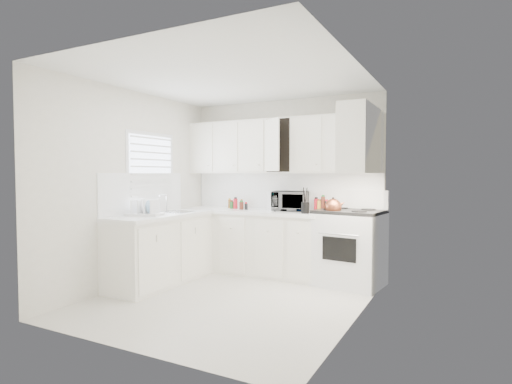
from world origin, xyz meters
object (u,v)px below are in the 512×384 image
Objects in this scene: stove at (349,237)px; microwave at (291,199)px; rice_cooker at (277,203)px; tea_kettle at (333,206)px; utensil_crock at (305,200)px; dish_rack at (145,206)px.

stove is 1.04m from microwave.
tea_kettle is at bearing -22.96° from rice_cooker.
utensil_crock is at bearing 157.04° from tea_kettle.
rice_cooker is at bearing 146.50° from tea_kettle.
microwave reaches higher than dish_rack.
stove is at bearing -22.46° from microwave.
rice_cooker is 1.88m from dish_rack.
utensil_crock is at bearing -30.51° from rice_cooker.
tea_kettle is 0.80m from microwave.
microwave reaches higher than stove.
utensil_crock is (0.52, -0.21, 0.08)m from rice_cooker.
utensil_crock reaches higher than stove.
tea_kettle is 0.40m from utensil_crock.
stove is 2.73m from dish_rack.
microwave is 0.44m from utensil_crock.
microwave is (-0.91, 0.15, 0.48)m from stove.
rice_cooker is at bearing -170.10° from microwave.
stove is at bearing 22.49° from tea_kettle.
tea_kettle reaches higher than dish_rack.
stove is at bearing 11.38° from dish_rack.
utensil_crock is 0.85× the size of dish_rack.
utensil_crock reaches higher than rice_cooker.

